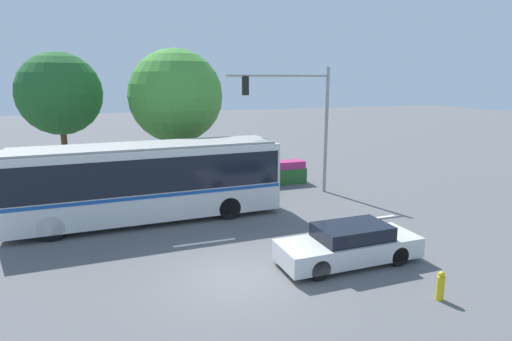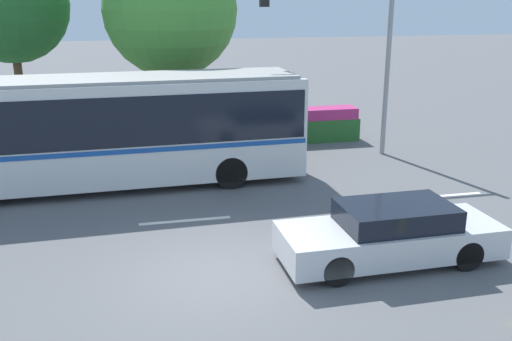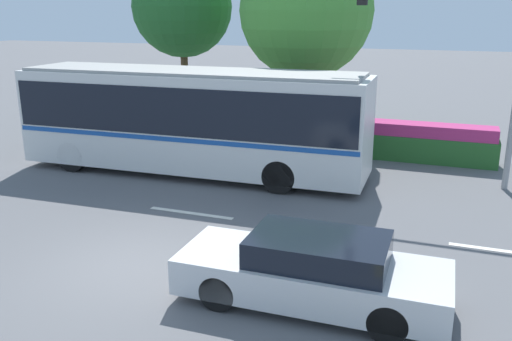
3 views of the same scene
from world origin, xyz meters
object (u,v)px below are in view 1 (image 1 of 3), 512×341
sedan_foreground (349,245)px  street_tree_left (60,94)px  traffic_light_pole (303,112)px  city_bus (148,178)px  fire_hydrant (440,286)px  street_tree_centre (176,96)px

sedan_foreground → street_tree_left: street_tree_left is taller
street_tree_left → traffic_light_pole: bearing=-23.2°
city_bus → fire_hydrant: (6.95, -9.84, -1.51)m
city_bus → traffic_light_pole: bearing=-170.1°
sedan_foreground → traffic_light_pole: traffic_light_pole is taller
sedan_foreground → street_tree_centre: bearing=-74.6°
sedan_foreground → fire_hydrant: (1.09, -3.01, -0.23)m
traffic_light_pole → street_tree_left: street_tree_left is taller
street_tree_centre → fire_hydrant: (4.73, -15.41, -4.75)m
sedan_foreground → traffic_light_pole: (2.33, 8.52, 3.77)m
city_bus → street_tree_centre: size_ratio=1.48×
street_tree_centre → fire_hydrant: street_tree_centre is taller
fire_hydrant → traffic_light_pole: bearing=83.8°
traffic_light_pole → street_tree_left: size_ratio=0.89×
traffic_light_pole → street_tree_left: 13.05m
traffic_light_pole → fire_hydrant: size_ratio=7.80×
street_tree_left → fire_hydrant: 20.42m
traffic_light_pole → fire_hydrant: traffic_light_pole is taller
city_bus → street_tree_centre: 6.82m
street_tree_left → fire_hydrant: bearing=-57.3°
fire_hydrant → street_tree_left: bearing=122.7°
street_tree_left → street_tree_centre: size_ratio=0.97×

